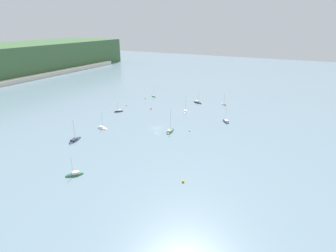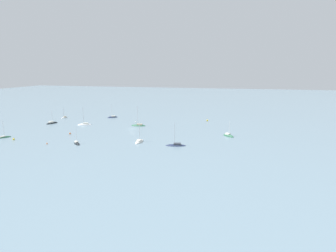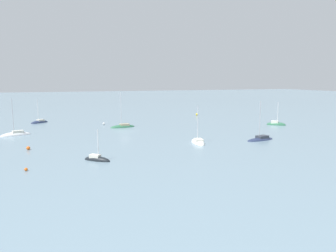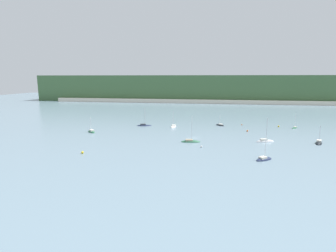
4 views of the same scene
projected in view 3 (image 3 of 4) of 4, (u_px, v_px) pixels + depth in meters
The scene contains 12 objects.
ground_plane at pixel (125, 131), 93.12m from camera, with size 600.00×600.00×0.00m, color slate.
sailboat_0 at pixel (198, 143), 75.82m from camera, with size 3.09×6.85×9.66m.
sailboat_1 at pixel (123, 127), 100.59m from camera, with size 8.03×3.41×11.50m.
sailboat_2 at pixel (260, 139), 79.76m from camera, with size 8.46×4.14×10.04m.
sailboat_4 at pixel (97, 160), 59.81m from camera, with size 5.10×4.74×6.55m.
sailboat_5 at pixel (16, 135), 86.10m from camera, with size 7.85×4.32×10.74m.
sailboat_6 at pixel (276, 125), 105.64m from camera, with size 5.90×5.52×8.24m.
sailboat_8 at pixel (39, 123), 110.73m from camera, with size 6.43×5.64×8.76m.
mooring_buoy_0 at pixel (28, 148), 68.71m from camera, with size 0.76×0.76×0.76m.
mooring_buoy_2 at pixel (26, 169), 53.02m from camera, with size 0.53×0.53×0.53m.
mooring_buoy_3 at pixel (197, 114), 132.84m from camera, with size 0.85×0.85×0.85m.
mooring_buoy_4 at pixel (104, 124), 106.26m from camera, with size 0.70×0.70×0.70m.
Camera 3 is at (19.28, 90.72, 14.85)m, focal length 35.00 mm.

